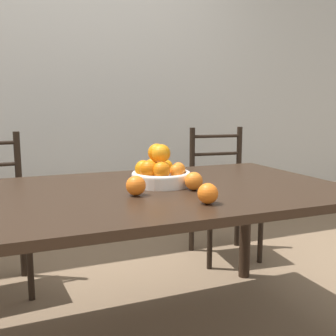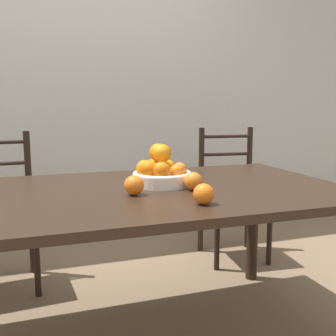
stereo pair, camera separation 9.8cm
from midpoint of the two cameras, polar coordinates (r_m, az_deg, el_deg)
wall_back at (r=3.23m, az=-10.91°, el=12.60°), size 8.00×0.06×2.60m
dining_table at (r=1.73m, az=-3.00°, el=-5.66°), size 1.87×1.04×0.73m
fruit_bowl at (r=1.80m, az=0.54°, el=-0.47°), size 0.27×0.27×0.19m
orange_loose_0 at (r=1.69m, az=5.35°, el=-1.95°), size 0.08×0.08×0.08m
orange_loose_1 at (r=1.46m, az=7.12°, el=-3.78°), size 0.08×0.08×0.08m
orange_loose_2 at (r=1.60m, az=-3.20°, el=-2.52°), size 0.08×0.08×0.08m
chair_right at (r=2.87m, az=10.26°, el=-3.72°), size 0.46×0.44×0.93m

